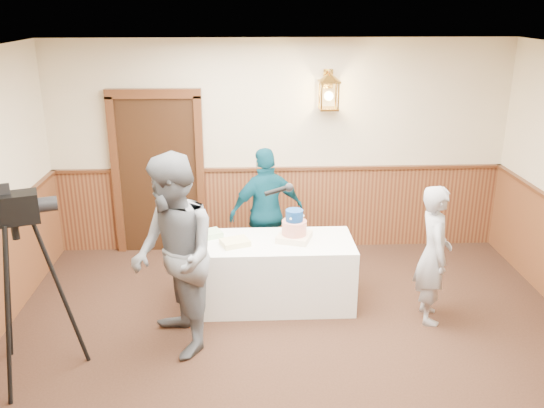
{
  "coord_description": "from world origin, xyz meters",
  "views": [
    {
      "loc": [
        -0.44,
        -3.87,
        3.22
      ],
      "look_at": [
        -0.19,
        1.7,
        1.25
      ],
      "focal_mm": 38.0,
      "sensor_mm": 36.0,
      "label": 1
    }
  ],
  "objects": [
    {
      "name": "display_table",
      "position": [
        -0.19,
        1.9,
        0.38
      ],
      "size": [
        1.8,
        0.8,
        0.75
      ],
      "primitive_type": "cube",
      "color": "white",
      "rests_on": "ground"
    },
    {
      "name": "tv_camera_rig",
      "position": [
        -2.39,
        0.7,
        0.77
      ],
      "size": [
        0.67,
        0.63,
        1.73
      ],
      "rotation": [
        0.0,
        0.0,
        0.35
      ],
      "color": "black",
      "rests_on": "ground"
    },
    {
      "name": "room_shell",
      "position": [
        -0.05,
        0.45,
        1.52
      ],
      "size": [
        6.02,
        7.02,
        2.81
      ],
      "color": "beige",
      "rests_on": "ground"
    },
    {
      "name": "sheet_cake_green",
      "position": [
        -0.87,
        2.06,
        0.78
      ],
      "size": [
        0.33,
        0.3,
        0.06
      ],
      "primitive_type": "cube",
      "rotation": [
        0.0,
        0.0,
        0.43
      ],
      "color": "#A9E09E",
      "rests_on": "display_table"
    },
    {
      "name": "interviewer",
      "position": [
        -1.13,
        1.04,
        0.98
      ],
      "size": [
        1.66,
        1.16,
        1.95
      ],
      "rotation": [
        0.0,
        0.0,
        -1.18
      ],
      "color": "slate",
      "rests_on": "ground"
    },
    {
      "name": "baker",
      "position": [
        1.48,
        1.48,
        0.75
      ],
      "size": [
        0.41,
        0.58,
        1.49
      ],
      "primitive_type": "imported",
      "rotation": [
        0.0,
        0.0,
        1.47
      ],
      "color": "#939499",
      "rests_on": "ground"
    },
    {
      "name": "assistant_p",
      "position": [
        -0.21,
        2.67,
        0.8
      ],
      "size": [
        1.01,
        0.66,
        1.6
      ],
      "primitive_type": "imported",
      "rotation": [
        0.0,
        0.0,
        3.46
      ],
      "color": "#0A3C4D",
      "rests_on": "ground"
    },
    {
      "name": "tiered_cake",
      "position": [
        0.07,
        1.92,
        0.89
      ],
      "size": [
        0.43,
        0.43,
        0.35
      ],
      "rotation": [
        0.0,
        0.0,
        -0.34
      ],
      "color": "#FFE5C2",
      "rests_on": "display_table"
    },
    {
      "name": "sheet_cake_yellow",
      "position": [
        -0.58,
        1.81,
        0.78
      ],
      "size": [
        0.35,
        0.31,
        0.06
      ],
      "primitive_type": "cube",
      "rotation": [
        0.0,
        0.0,
        0.37
      ],
      "color": "#F4EF92",
      "rests_on": "display_table"
    }
  ]
}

